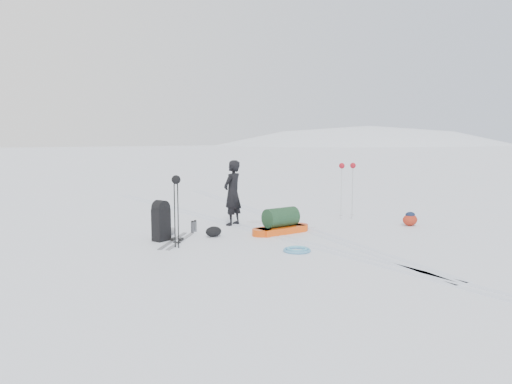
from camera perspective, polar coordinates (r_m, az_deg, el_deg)
ground at (r=11.46m, az=1.01°, el=-4.69°), size 200.00×200.00×0.00m
ski_tracks at (r=12.51m, az=1.25°, el=-3.73°), size 3.38×17.97×0.01m
skier at (r=12.36m, az=-2.70°, el=-0.09°), size 0.70×0.62×1.62m
pulk_sled at (r=11.42m, az=2.85°, el=-3.60°), size 1.56×0.60×0.58m
expedition_rucksack at (r=10.79m, az=-10.69°, el=-3.34°), size 0.75×0.84×0.87m
ski_poles_black at (r=9.90m, az=-9.11°, el=0.40°), size 0.18×0.19×1.45m
ski_poles_silver at (r=13.42m, az=10.39°, el=2.26°), size 0.47×0.23×1.51m
touring_skis_grey at (r=10.71m, az=-9.02°, el=-5.48°), size 1.31×1.49×0.06m
touring_skis_white at (r=12.48m, az=2.74°, el=-3.71°), size 1.02×1.79×0.07m
rope_coil at (r=9.69m, az=4.71°, el=-6.58°), size 0.64×0.64×0.06m
small_daypack at (r=12.92m, az=17.20°, el=-2.97°), size 0.47×0.40×0.35m
thermos_pair at (r=11.58m, az=-7.13°, el=-3.95°), size 0.22×0.24×0.29m
stuff_sack at (r=11.05m, az=-4.87°, el=-4.53°), size 0.44×0.38×0.23m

